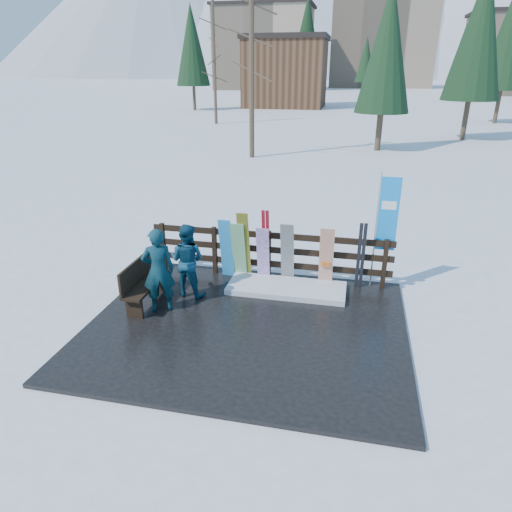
% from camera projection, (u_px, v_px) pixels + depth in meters
% --- Properties ---
extents(ground, '(700.00, 700.00, 0.00)m').
position_uv_depth(ground, '(247.00, 328.00, 8.80)').
color(ground, white).
rests_on(ground, ground).
extents(deck, '(6.00, 5.00, 0.08)m').
position_uv_depth(deck, '(247.00, 326.00, 8.78)').
color(deck, black).
rests_on(deck, ground).
extents(fence, '(5.60, 0.10, 1.15)m').
position_uv_depth(fence, '(269.00, 251.00, 10.50)').
color(fence, black).
rests_on(fence, deck).
extents(snow_patch, '(2.59, 1.00, 0.12)m').
position_uv_depth(snow_patch, '(286.00, 288.00, 10.08)').
color(snow_patch, white).
rests_on(snow_patch, deck).
extents(bench, '(0.41, 1.50, 0.97)m').
position_uv_depth(bench, '(143.00, 281.00, 9.37)').
color(bench, black).
rests_on(bench, deck).
extents(snowboard_0, '(0.29, 0.31, 1.46)m').
position_uv_depth(snowboard_0, '(226.00, 249.00, 10.46)').
color(snowboard_0, '#2C9AE5').
rests_on(snowboard_0, deck).
extents(snowboard_1, '(0.31, 0.36, 1.41)m').
position_uv_depth(snowboard_1, '(239.00, 251.00, 10.42)').
color(snowboard_1, silver).
rests_on(snowboard_1, deck).
extents(snowboard_2, '(0.26, 0.39, 1.66)m').
position_uv_depth(snowboard_2, '(244.00, 246.00, 10.34)').
color(snowboard_2, yellow).
rests_on(snowboard_2, deck).
extents(snowboard_3, '(0.28, 0.26, 1.32)m').
position_uv_depth(snowboard_3, '(263.00, 254.00, 10.32)').
color(snowboard_3, white).
rests_on(snowboard_3, deck).
extents(snowboard_4, '(0.29, 0.38, 1.47)m').
position_uv_depth(snowboard_4, '(287.00, 253.00, 10.18)').
color(snowboard_4, black).
rests_on(snowboard_4, deck).
extents(snowboard_5, '(0.31, 0.25, 1.42)m').
position_uv_depth(snowboard_5, '(326.00, 258.00, 10.02)').
color(snowboard_5, silver).
rests_on(snowboard_5, deck).
extents(ski_pair_a, '(0.16, 0.26, 1.72)m').
position_uv_depth(ski_pair_a, '(266.00, 245.00, 10.30)').
color(ski_pair_a, maroon).
rests_on(ski_pair_a, deck).
extents(ski_pair_b, '(0.17, 0.21, 1.57)m').
position_uv_depth(ski_pair_b, '(361.00, 256.00, 9.91)').
color(ski_pair_b, black).
rests_on(ski_pair_b, deck).
extents(rental_flag, '(0.45, 0.04, 2.60)m').
position_uv_depth(rental_flag, '(385.00, 218.00, 9.69)').
color(rental_flag, silver).
rests_on(rental_flag, deck).
extents(person_front, '(0.75, 0.65, 1.74)m').
position_uv_depth(person_front, '(158.00, 271.00, 8.98)').
color(person_front, '#0F4C4A').
rests_on(person_front, deck).
extents(person_back, '(0.85, 0.70, 1.60)m').
position_uv_depth(person_back, '(187.00, 260.00, 9.65)').
color(person_back, navy).
rests_on(person_back, deck).
extents(resort_buildings, '(73.00, 87.60, 22.60)m').
position_uv_depth(resort_buildings, '(363.00, 46.00, 109.15)').
color(resort_buildings, tan).
rests_on(resort_buildings, ground).
extents(trees, '(42.14, 68.89, 13.02)m').
position_uv_depth(trees, '(365.00, 60.00, 52.97)').
color(trees, '#382B1E').
rests_on(trees, ground).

